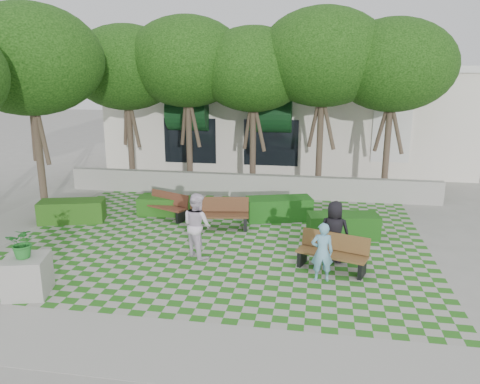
% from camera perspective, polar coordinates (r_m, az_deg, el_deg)
% --- Properties ---
extents(ground, '(90.00, 90.00, 0.00)m').
position_cam_1_polar(ground, '(13.24, -3.27, -7.41)').
color(ground, gray).
rests_on(ground, ground).
extents(lawn, '(12.00, 12.00, 0.00)m').
position_cam_1_polar(lawn, '(14.15, -2.35, -5.89)').
color(lawn, '#2B721E').
rests_on(lawn, ground).
extents(sidewalk_south, '(16.00, 2.00, 0.01)m').
position_cam_1_polar(sidewalk_south, '(9.23, -10.18, -18.15)').
color(sidewalk_south, '#9E9B93').
rests_on(sidewalk_south, ground).
extents(sidewalk_west, '(2.00, 12.00, 0.01)m').
position_cam_1_polar(sidewalk_west, '(17.11, -26.71, -3.83)').
color(sidewalk_west, '#9E9B93').
rests_on(sidewalk_west, ground).
extents(retaining_wall, '(15.00, 0.36, 0.90)m').
position_cam_1_polar(retaining_wall, '(18.91, 0.94, 0.83)').
color(retaining_wall, '#9E9B93').
rests_on(retaining_wall, ground).
extents(bench_east, '(1.87, 1.14, 0.93)m').
position_cam_1_polar(bench_east, '(12.23, 11.22, -7.32)').
color(bench_east, brown).
rests_on(bench_east, ground).
extents(bench_mid, '(1.97, 0.92, 1.00)m').
position_cam_1_polar(bench_mid, '(15.05, -2.56, -2.72)').
color(bench_mid, '#512F1B').
rests_on(bench_mid, ground).
extents(bench_west, '(1.76, 1.21, 0.88)m').
position_cam_1_polar(bench_west, '(16.31, -8.97, -1.70)').
color(bench_west, '#5A2D1E').
rests_on(bench_west, ground).
extents(hedge_east, '(2.23, 1.20, 0.74)m').
position_cam_1_polar(hedge_east, '(14.61, 12.43, -4.06)').
color(hedge_east, '#174A13').
rests_on(hedge_east, ground).
extents(hedge_midright, '(2.35, 1.49, 0.77)m').
position_cam_1_polar(hedge_midright, '(16.02, 4.78, -2.03)').
color(hedge_midright, '#175015').
rests_on(hedge_midright, ground).
extents(hedge_midleft, '(1.85, 0.84, 0.63)m').
position_cam_1_polar(hedge_midleft, '(16.74, -9.23, -1.68)').
color(hedge_midleft, '#1E5216').
rests_on(hedge_midleft, ground).
extents(hedge_west, '(2.26, 1.39, 0.74)m').
position_cam_1_polar(hedge_west, '(16.72, -19.79, -2.21)').
color(hedge_west, '#224F15').
rests_on(hedge_west, ground).
extents(planter_front, '(1.11, 1.11, 1.61)m').
position_cam_1_polar(planter_front, '(11.69, -24.62, -8.40)').
color(planter_front, '#9E9B93').
rests_on(planter_front, ground).
extents(person_blue, '(0.57, 0.41, 1.47)m').
position_cam_1_polar(person_blue, '(11.47, 9.98, -7.22)').
color(person_blue, '#70AFCC').
rests_on(person_blue, ground).
extents(person_dark, '(0.87, 0.63, 1.67)m').
position_cam_1_polar(person_dark, '(12.62, 11.41, -4.78)').
color(person_dark, black).
rests_on(person_dark, ground).
extents(person_white, '(1.10, 1.07, 1.78)m').
position_cam_1_polar(person_white, '(12.77, -5.25, -4.03)').
color(person_white, silver).
rests_on(person_white, ground).
extents(tree_row, '(17.70, 13.40, 7.41)m').
position_cam_1_polar(tree_row, '(18.50, -5.04, 15.25)').
color(tree_row, '#47382B').
rests_on(tree_row, ground).
extents(building, '(18.00, 8.92, 5.15)m').
position_cam_1_polar(building, '(26.21, 5.71, 9.22)').
color(building, silver).
rests_on(building, ground).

